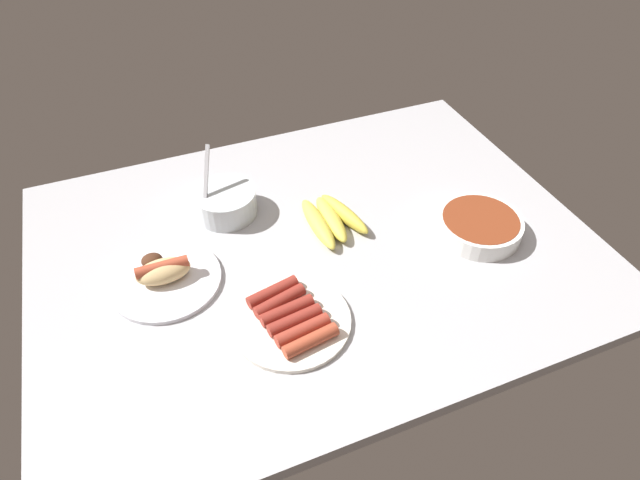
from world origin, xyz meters
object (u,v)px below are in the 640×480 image
object	(u,v)px
bowl_coleslaw	(225,201)
plate_hotdog_assembled	(164,276)
banana_bunch	(330,219)
plate_sausages	(291,318)
bowl_chili	(479,225)

from	to	relation	value
bowl_coleslaw	plate_hotdog_assembled	world-z (taller)	bowl_coleslaw
banana_bunch	plate_hotdog_assembled	distance (cm)	38.35
plate_hotdog_assembled	banana_bunch	bearing A→B (deg)	-174.67
bowl_coleslaw	plate_sausages	bearing A→B (deg)	95.00
bowl_coleslaw	bowl_chili	distance (cm)	57.82
plate_sausages	bowl_coleslaw	bearing A→B (deg)	-85.00
plate_sausages	bowl_chili	bearing A→B (deg)	-170.16
banana_bunch	plate_hotdog_assembled	xyz separation A→B (cm)	(38.18, 3.56, -0.03)
bowl_coleslaw	plate_sausages	distance (cm)	36.42
banana_bunch	plate_sausages	bearing A→B (deg)	52.57
banana_bunch	plate_sausages	world-z (taller)	banana_bunch
bowl_chili	plate_sausages	xyz separation A→B (cm)	(47.41, 8.22, -1.12)
bowl_coleslaw	plate_hotdog_assembled	distance (cm)	23.95
banana_bunch	plate_sausages	distance (cm)	29.26
bowl_coleslaw	bowl_chili	size ratio (longest dim) A/B	0.84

